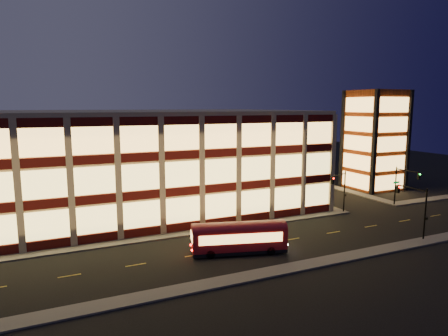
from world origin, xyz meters
name	(u,v)px	position (x,y,z in m)	size (l,w,h in m)	color
ground	(192,236)	(0.00, 0.00, 0.00)	(200.00, 200.00, 0.00)	black
sidewalk_office_south	(165,236)	(-3.00, 1.00, 0.07)	(54.00, 2.00, 0.15)	#514F4C
sidewalk_office_east	(280,191)	(23.00, 17.00, 0.07)	(2.00, 30.00, 0.15)	#514F4C
sidewalk_tower_south	(423,200)	(40.00, 1.00, 0.07)	(14.00, 2.00, 0.15)	#514F4C
sidewalk_tower_west	(328,186)	(34.00, 17.00, 0.07)	(2.00, 30.00, 0.15)	#514F4C
sidewalk_near	(243,278)	(0.00, -13.00, 0.07)	(100.00, 2.00, 0.15)	#514F4C
office_building	(135,159)	(-2.91, 16.91, 7.25)	(50.45, 30.45, 14.50)	tan
stair_tower	(374,140)	(39.95, 11.95, 8.99)	(8.60, 8.60, 18.00)	#8C3814
traffic_signal_far	(340,186)	(22.21, 0.24, 4.11)	(3.79, 1.87, 6.00)	black
traffic_signal_right	(404,181)	(33.50, -0.62, 4.10)	(1.20, 4.37, 6.00)	black
traffic_signal_near	(415,202)	(23.50, -11.03, 4.13)	(0.32, 4.45, 6.00)	black
trolley_bus	(239,236)	(2.49, -7.30, 1.84)	(10.09, 4.95, 3.32)	maroon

